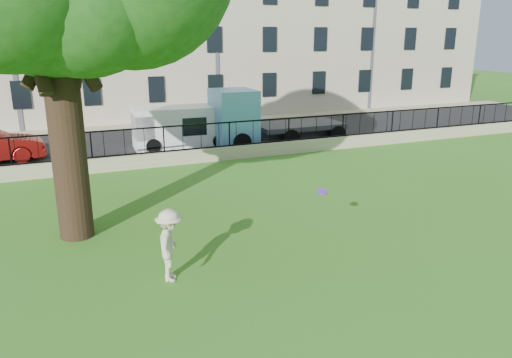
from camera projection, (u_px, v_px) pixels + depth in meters
name	position (u px, v px, depth m)	size (l,w,h in m)	color
ground	(285.00, 290.00, 11.17)	(120.00, 120.00, 0.00)	#41771C
retaining_wall	(165.00, 159.00, 21.72)	(50.00, 0.40, 0.60)	gray
iron_railing	(164.00, 139.00, 21.48)	(50.00, 0.05, 1.13)	black
street	(145.00, 144.00, 25.97)	(60.00, 9.00, 0.01)	black
sidewalk	(129.00, 127.00, 30.56)	(60.00, 1.40, 0.12)	gray
building_row	(109.00, 13.00, 33.67)	(56.40, 10.40, 13.80)	#B0A58C
man	(170.00, 245.00, 11.42)	(1.11, 0.64, 1.73)	beige
frisbee	(322.00, 192.00, 12.97)	(0.27, 0.27, 0.03)	#6322C5
white_van	(183.00, 127.00, 25.17)	(4.87, 1.90, 2.04)	white
blue_truck	(278.00, 116.00, 25.95)	(6.87, 2.44, 2.88)	#559BC8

